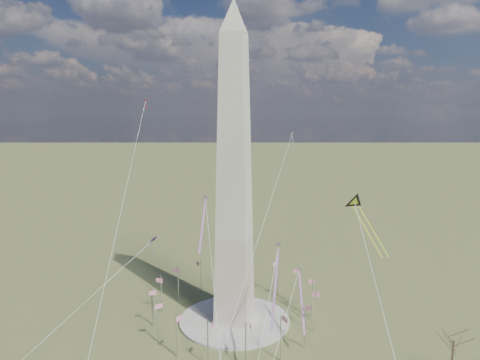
# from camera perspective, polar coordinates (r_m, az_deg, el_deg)

# --- Properties ---
(ground) EXTENTS (2000.00, 2000.00, 0.00)m
(ground) POSITION_cam_1_polar(r_m,az_deg,el_deg) (147.58, -0.73, -18.30)
(ground) COLOR #545C2E
(ground) RESTS_ON ground
(plaza) EXTENTS (36.00, 36.00, 0.80)m
(plaza) POSITION_cam_1_polar(r_m,az_deg,el_deg) (147.40, -0.73, -18.16)
(plaza) COLOR beige
(plaza) RESTS_ON ground
(washington_monument) EXTENTS (15.56, 15.56, 100.00)m
(washington_monument) POSITION_cam_1_polar(r_m,az_deg,el_deg) (132.74, -0.78, 0.45)
(washington_monument) COLOR #AFA993
(washington_monument) RESTS_ON plaza
(flagpole_ring) EXTENTS (54.40, 54.40, 13.00)m
(flagpole_ring) POSITION_cam_1_polar(r_m,az_deg,el_deg) (144.41, -0.74, -15.73)
(flagpole_ring) COLOR silver
(flagpole_ring) RESTS_ON ground
(tree_near) EXTENTS (8.22, 8.22, 14.38)m
(tree_near) POSITION_cam_1_polar(r_m,az_deg,el_deg) (129.41, 26.63, -18.33)
(tree_near) COLOR #4E362F
(tree_near) RESTS_ON ground
(kite_delta_black) EXTENTS (13.57, 17.85, 15.27)m
(kite_delta_black) POSITION_cam_1_polar(r_m,az_deg,el_deg) (134.02, 15.26, -3.28)
(kite_delta_black) COLOR black
(kite_delta_black) RESTS_ON ground
(kite_diamond_purple) EXTENTS (2.57, 3.69, 10.84)m
(kite_diamond_purple) POSITION_cam_1_polar(r_m,az_deg,el_deg) (148.38, -11.51, -8.20)
(kite_diamond_purple) COLOR #351767
(kite_diamond_purple) RESTS_ON ground
(kite_streamer_left) EXTENTS (3.84, 23.21, 15.94)m
(kite_streamer_left) POSITION_cam_1_polar(r_m,az_deg,el_deg) (120.80, 4.88, -12.09)
(kite_streamer_left) COLOR #FC4627
(kite_streamer_left) RESTS_ON ground
(kite_streamer_mid) EXTENTS (5.60, 18.44, 12.85)m
(kite_streamer_mid) POSITION_cam_1_polar(r_m,az_deg,el_deg) (127.50, -4.90, -4.94)
(kite_streamer_mid) COLOR #FC4627
(kite_streamer_mid) RESTS_ON ground
(kite_streamer_right) EXTENTS (5.31, 18.74, 13.02)m
(kite_streamer_right) POSITION_cam_1_polar(r_m,az_deg,el_deg) (135.12, 8.14, -14.57)
(kite_streamer_right) COLOR #FC4627
(kite_streamer_right) RESTS_ON ground
(kite_small_red) EXTENTS (1.21, 1.82, 4.48)m
(kite_small_red) POSITION_cam_1_polar(r_m,az_deg,el_deg) (179.61, -12.48, 10.16)
(kite_small_red) COLOR red
(kite_small_red) RESTS_ON ground
(kite_small_white) EXTENTS (1.38, 2.17, 4.82)m
(kite_small_white) POSITION_cam_1_polar(r_m,az_deg,el_deg) (170.98, 7.00, 6.07)
(kite_small_white) COLOR silver
(kite_small_white) RESTS_ON ground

